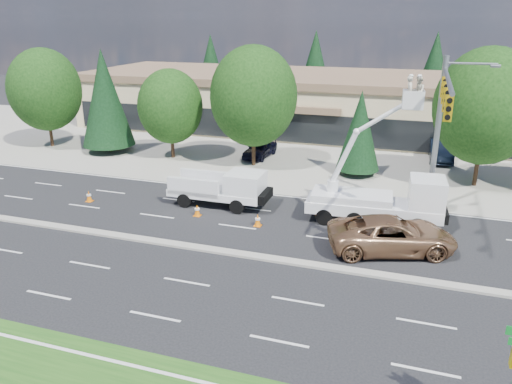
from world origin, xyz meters
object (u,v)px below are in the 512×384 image
(utility_pickup, at_px, (224,191))
(signal_mast, at_px, (441,116))
(bucket_truck, at_px, (385,195))
(minivan, at_px, (392,235))

(utility_pickup, bearing_deg, signal_mast, 4.51)
(signal_mast, xyz_separation_m, bucket_truck, (-2.45, -0.81, -4.34))
(utility_pickup, bearing_deg, minivan, -17.96)
(signal_mast, height_order, utility_pickup, signal_mast)
(signal_mast, bearing_deg, utility_pickup, -175.08)
(utility_pickup, xyz_separation_m, bucket_truck, (9.49, 0.22, 0.79))
(utility_pickup, relative_size, bucket_truck, 0.71)
(utility_pickup, xyz_separation_m, minivan, (10.17, -3.22, -0.05))
(utility_pickup, relative_size, minivan, 0.94)
(signal_mast, xyz_separation_m, minivan, (-1.77, -4.24, -5.19))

